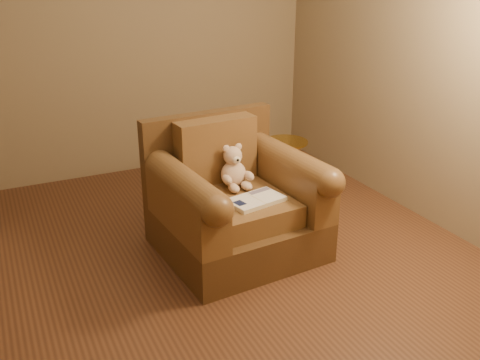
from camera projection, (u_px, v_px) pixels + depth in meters
name	position (u px, v px, depth m)	size (l,w,h in m)	color
floor	(195.00, 260.00, 3.88)	(4.00, 4.00, 0.00)	#58331E
room	(186.00, 14.00, 3.23)	(4.02, 4.02, 2.71)	#826E50
armchair	(234.00, 203.00, 3.91)	(1.14, 1.09, 0.96)	#51351B
teddy_bear	(234.00, 171.00, 3.93)	(0.24, 0.26, 0.33)	beige
guidebook	(256.00, 200.00, 3.71)	(0.42, 0.30, 0.03)	beige
side_table	(285.00, 168.00, 4.79)	(0.39, 0.39, 0.55)	gold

